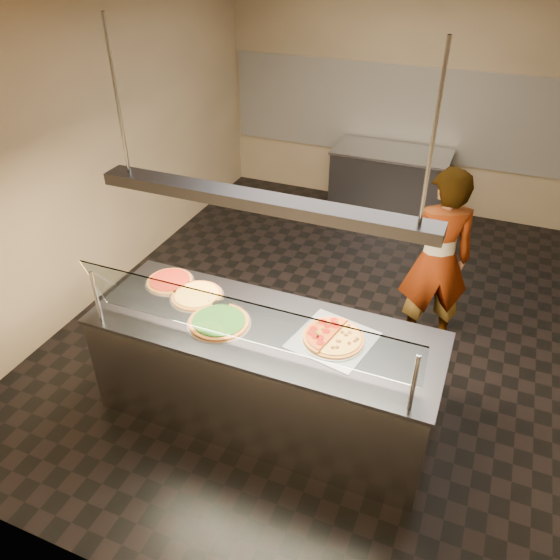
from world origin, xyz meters
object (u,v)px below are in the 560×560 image
at_px(perforated_tray, 333,339).
at_px(pizza_spinach, 219,321).
at_px(pizza_tomato, 170,281).
at_px(worker, 436,261).
at_px(half_pizza_pepperoni, 320,333).
at_px(pizza_spatula, 215,299).
at_px(serving_counter, 265,373).
at_px(pizza_cheese, 197,295).
at_px(half_pizza_sausage, 348,341).
at_px(prep_table, 388,184).
at_px(heat_lamp_housing, 261,202).
at_px(sneeze_guard, 242,322).

bearing_deg(perforated_tray, pizza_spinach, -170.65).
height_order(pizza_tomato, worker, worker).
relative_size(half_pizza_pepperoni, pizza_spatula, 1.90).
distance_m(pizza_tomato, worker, 2.35).
bearing_deg(serving_counter, half_pizza_pepperoni, 7.20).
bearing_deg(serving_counter, pizza_cheese, 167.14).
height_order(pizza_spinach, worker, worker).
xyz_separation_m(half_pizza_sausage, pizza_spatula, (-1.11, 0.09, 0.00)).
height_order(serving_counter, prep_table, same).
relative_size(perforated_tray, pizza_spinach, 1.29).
height_order(half_pizza_pepperoni, pizza_spatula, half_pizza_pepperoni).
height_order(half_pizza_sausage, pizza_cheese, half_pizza_sausage).
height_order(perforated_tray, prep_table, perforated_tray).
relative_size(pizza_tomato, pizza_spatula, 1.62).
height_order(pizza_spinach, pizza_tomato, pizza_spinach).
bearing_deg(half_pizza_pepperoni, pizza_spinach, -169.28).
bearing_deg(pizza_cheese, pizza_spinach, -36.13).
relative_size(pizza_spinach, heat_lamp_housing, 0.21).
bearing_deg(half_pizza_pepperoni, worker, 67.02).
bearing_deg(worker, perforated_tray, 48.10).
bearing_deg(pizza_tomato, perforated_tray, -7.39).
relative_size(pizza_cheese, pizza_spatula, 1.73).
distance_m(pizza_cheese, heat_lamp_housing, 1.21).
height_order(serving_counter, perforated_tray, perforated_tray).
height_order(perforated_tray, pizza_cheese, pizza_cheese).
bearing_deg(pizza_spinach, half_pizza_sausage, 8.37).
bearing_deg(prep_table, half_pizza_pepperoni, -84.96).
distance_m(sneeze_guard, pizza_spinach, 0.50).
distance_m(sneeze_guard, perforated_tray, 0.72).
distance_m(sneeze_guard, prep_table, 4.38).
relative_size(pizza_cheese, pizza_tomato, 1.07).
height_order(pizza_cheese, pizza_spatula, pizza_spatula).
bearing_deg(sneeze_guard, half_pizza_sausage, 32.13).
distance_m(sneeze_guard, pizza_tomato, 1.16).
height_order(serving_counter, half_pizza_pepperoni, half_pizza_pepperoni).
bearing_deg(sneeze_guard, pizza_cheese, 142.86).
height_order(serving_counter, pizza_spinach, pizza_spinach).
distance_m(pizza_spatula, worker, 2.03).
xyz_separation_m(pizza_spinach, pizza_spatula, (-0.16, 0.23, 0.01)).
bearing_deg(pizza_tomato, serving_counter, -14.26).
bearing_deg(pizza_tomato, half_pizza_pepperoni, -7.90).
bearing_deg(pizza_cheese, heat_lamp_housing, -12.86).
xyz_separation_m(serving_counter, heat_lamp_housing, (0.00, 0.00, 1.48)).
relative_size(perforated_tray, pizza_tomato, 1.55).
relative_size(serving_counter, pizza_spinach, 5.48).
height_order(pizza_cheese, heat_lamp_housing, heat_lamp_housing).
bearing_deg(pizza_spatula, serving_counter, -16.27).
relative_size(pizza_spinach, prep_table, 0.32).
height_order(sneeze_guard, heat_lamp_housing, heat_lamp_housing).
bearing_deg(half_pizza_sausage, pizza_spatula, 175.47).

